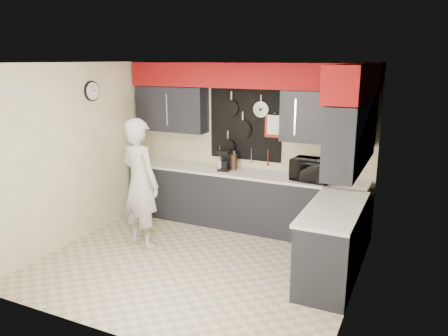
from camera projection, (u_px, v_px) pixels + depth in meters
The scene contains 10 objects.
ground at pixel (198, 262), 5.85m from camera, with size 4.00×4.00×0.00m, color #B9B090.
back_wall_assembly at pixel (246, 101), 6.76m from camera, with size 4.00×0.36×2.60m.
right_wall_assembly at pixel (354, 124), 4.84m from camera, with size 0.36×3.50×2.60m.
left_wall_assembly at pixel (77, 151), 6.36m from camera, with size 0.05×3.50×2.60m.
base_cabinets at pixel (263, 209), 6.52m from camera, with size 3.95×2.20×0.92m.
microwave at pixel (312, 170), 6.32m from camera, with size 0.58×0.39×0.32m, color black.
knife_block at pixel (233, 162), 6.98m from camera, with size 0.11×0.11×0.24m, color #341D10.
utensil_crock at pixel (222, 165), 7.01m from camera, with size 0.11×0.11×0.15m, color white.
coffee_maker at pixel (226, 160), 6.93m from camera, with size 0.18×0.22×0.33m.
person at pixel (140, 183), 6.17m from camera, with size 0.68×0.45×1.86m, color #ACADAA.
Camera 1 is at (2.59, -4.71, 2.64)m, focal length 35.00 mm.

